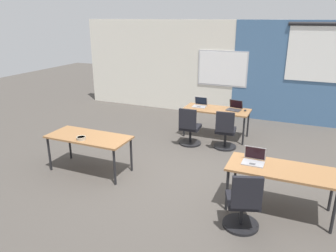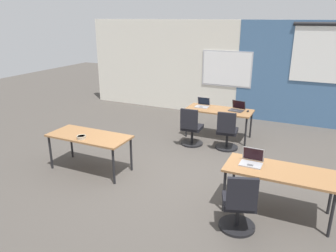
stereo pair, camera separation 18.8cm
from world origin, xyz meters
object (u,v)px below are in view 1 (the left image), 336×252
object	(u,v)px
mouse_far_right	(245,110)
laptop_far_left	(200,105)
laptop_far_right	(234,108)
chair_far_left	(189,130)
snack_bowl	(81,138)
laptop_near_right_inner	(254,160)
chair_near_right_inner	(243,206)
desk_near_right	(282,172)
desk_far_center	(217,111)
desk_near_left	(89,139)
chair_far_right	(225,133)

from	to	relation	value
mouse_far_right	laptop_far_left	bearing A→B (deg)	-178.75
laptop_far_right	chair_far_left	bearing A→B (deg)	-123.76
mouse_far_right	snack_bowl	bearing A→B (deg)	-128.13
laptop_near_right_inner	chair_near_right_inner	xyz separation A→B (m)	(0.00, -0.73, -0.39)
chair_far_left	chair_near_right_inner	world-z (taller)	same
laptop_far_left	mouse_far_right	bearing A→B (deg)	0.89
laptop_far_right	desk_near_right	bearing A→B (deg)	-55.36
chair_far_left	chair_near_right_inner	bearing A→B (deg)	120.29
laptop_far_left	snack_bowl	bearing A→B (deg)	-113.28
desk_far_center	laptop_near_right_inner	bearing A→B (deg)	-64.37
desk_near_left	snack_bowl	size ratio (longest dim) A/B	9.01
chair_far_left	snack_bowl	world-z (taller)	chair_far_left
desk_near_right	laptop_far_right	bearing A→B (deg)	114.75
laptop_near_right_inner	snack_bowl	distance (m)	3.09
desk_near_right	snack_bowl	xyz separation A→B (m)	(-3.51, -0.21, 0.10)
laptop_far_right	chair_far_right	bearing A→B (deg)	-81.52
chair_near_right_inner	desk_near_right	bearing A→B (deg)	-141.10
chair_far_right	laptop_far_right	bearing A→B (deg)	-97.82
chair_near_right_inner	mouse_far_right	world-z (taller)	chair_near_right_inner
mouse_far_right	chair_near_right_inner	bearing A→B (deg)	-79.78
chair_far_right	laptop_near_right_inner	bearing A→B (deg)	107.64
desk_far_center	desk_near_left	bearing A→B (deg)	-122.01
laptop_near_right_inner	chair_far_right	size ratio (longest dim) A/B	0.36
chair_far_left	mouse_far_right	world-z (taller)	chair_far_left
desk_far_center	chair_far_right	size ratio (longest dim) A/B	1.74
laptop_near_right_inner	chair_near_right_inner	world-z (taller)	laptop_near_right_inner
desk_far_center	mouse_far_right	distance (m)	0.69
desk_far_center	snack_bowl	xyz separation A→B (m)	(-1.76, -3.01, 0.10)
chair_far_right	snack_bowl	bearing A→B (deg)	40.82
desk_near_left	snack_bowl	bearing A→B (deg)	-92.07
laptop_far_left	chair_far_left	xyz separation A→B (m)	(0.03, -0.85, -0.39)
desk_near_right	mouse_far_right	world-z (taller)	mouse_far_right
laptop_far_right	chair_far_right	world-z (taller)	laptop_far_right
desk_far_center	laptop_near_right_inner	distance (m)	3.06
desk_far_center	mouse_far_right	world-z (taller)	mouse_far_right
desk_far_center	chair_near_right_inner	bearing A→B (deg)	-69.21
laptop_near_right_inner	chair_far_right	bearing A→B (deg)	115.13
desk_near_left	laptop_near_right_inner	bearing A→B (deg)	0.86
chair_far_right	desk_near_left	bearing A→B (deg)	38.19
chair_near_right_inner	chair_far_right	xyz separation A→B (m)	(-0.93, 2.80, 0.00)
laptop_far_right	mouse_far_right	xyz separation A→B (m)	(0.26, -0.00, -0.03)
laptop_far_left	chair_far_right	xyz separation A→B (m)	(0.85, -0.75, -0.39)
desk_near_right	mouse_far_right	xyz separation A→B (m)	(-1.07, 2.89, 0.08)
desk_far_center	chair_near_right_inner	size ratio (longest dim) A/B	1.74
desk_far_center	chair_near_right_inner	xyz separation A→B (m)	(1.32, -3.49, -0.28)
laptop_far_right	laptop_near_right_inner	bearing A→B (deg)	-62.47
desk_near_right	chair_near_right_inner	bearing A→B (deg)	-121.85
laptop_far_right	snack_bowl	xyz separation A→B (m)	(-2.17, -3.11, -0.01)
desk_near_left	laptop_far_right	bearing A→B (deg)	53.20
desk_far_center	mouse_far_right	bearing A→B (deg)	7.72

